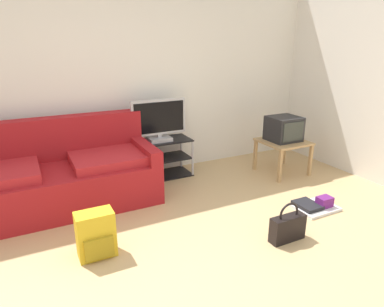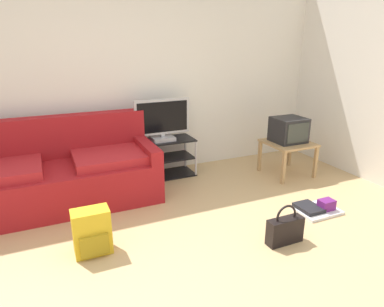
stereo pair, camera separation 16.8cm
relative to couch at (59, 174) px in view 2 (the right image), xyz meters
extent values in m
cube|color=tan|center=(0.69, -1.89, -0.34)|extent=(9.00, 9.80, 0.02)
cube|color=silver|center=(0.69, 0.56, 1.02)|extent=(9.00, 0.10, 2.70)
cube|color=maroon|center=(0.00, -0.05, -0.11)|extent=(2.11, 0.91, 0.44)
cube|color=maroon|center=(0.00, 0.30, 0.35)|extent=(2.11, 0.20, 0.48)
cube|color=maroon|center=(0.98, -0.05, 0.19)|extent=(0.14, 0.91, 0.17)
cube|color=#AF2026|center=(0.58, -0.11, 0.16)|extent=(0.84, 0.64, 0.10)
cube|color=black|center=(1.31, 0.27, 0.16)|extent=(0.83, 0.39, 0.02)
cube|color=black|center=(1.31, 0.27, -0.08)|extent=(0.80, 0.37, 0.02)
cube|color=black|center=(1.31, 0.27, -0.33)|extent=(0.83, 0.39, 0.02)
cylinder|color=#B7B7BC|center=(0.91, 0.09, -0.08)|extent=(0.03, 0.03, 0.50)
cylinder|color=#B7B7BC|center=(1.71, 0.09, -0.08)|extent=(0.03, 0.03, 0.50)
cylinder|color=#B7B7BC|center=(0.91, 0.45, -0.08)|extent=(0.03, 0.03, 0.50)
cylinder|color=#B7B7BC|center=(1.71, 0.45, -0.08)|extent=(0.03, 0.03, 0.50)
cube|color=#B2B2B7|center=(1.31, 0.25, 0.19)|extent=(0.29, 0.22, 0.05)
cube|color=#B2B2B7|center=(1.31, 0.25, 0.24)|extent=(0.05, 0.04, 0.04)
cube|color=#B2B2B7|center=(1.31, 0.25, 0.48)|extent=(0.72, 0.04, 0.45)
cube|color=black|center=(1.31, 0.23, 0.48)|extent=(0.66, 0.01, 0.39)
cube|color=tan|center=(2.87, -0.35, 0.11)|extent=(0.58, 0.58, 0.03)
cube|color=tan|center=(2.61, -0.61, -0.12)|extent=(0.04, 0.04, 0.43)
cube|color=tan|center=(3.13, -0.61, -0.12)|extent=(0.04, 0.04, 0.43)
cube|color=tan|center=(2.61, -0.09, -0.12)|extent=(0.04, 0.04, 0.43)
cube|color=tan|center=(3.13, -0.09, -0.12)|extent=(0.04, 0.04, 0.43)
cube|color=#232326|center=(2.87, -0.33, 0.28)|extent=(0.40, 0.36, 0.32)
cube|color=#333833|center=(2.87, -0.52, 0.28)|extent=(0.33, 0.01, 0.25)
cube|color=gold|center=(0.17, -1.14, -0.13)|extent=(0.31, 0.19, 0.40)
cube|color=#A4851A|center=(0.17, -1.25, -0.21)|extent=(0.24, 0.04, 0.18)
cylinder|color=#A4851A|center=(0.08, -1.03, -0.11)|extent=(0.04, 0.04, 0.32)
cylinder|color=#A4851A|center=(0.26, -1.03, -0.11)|extent=(0.04, 0.04, 0.32)
cube|color=black|center=(1.77, -1.70, -0.21)|extent=(0.34, 0.11, 0.24)
torus|color=black|center=(1.77, -1.70, -0.06)|extent=(0.21, 0.02, 0.21)
cube|color=silver|center=(2.47, -1.37, -0.32)|extent=(0.44, 0.34, 0.03)
cube|color=#661E70|center=(2.55, -1.41, -0.25)|extent=(0.16, 0.12, 0.11)
cube|color=black|center=(2.38, -1.33, -0.28)|extent=(0.22, 0.28, 0.04)
camera|label=1|loc=(-0.24, -3.74, 1.42)|focal=32.01mm
camera|label=2|loc=(-0.09, -3.81, 1.42)|focal=32.01mm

